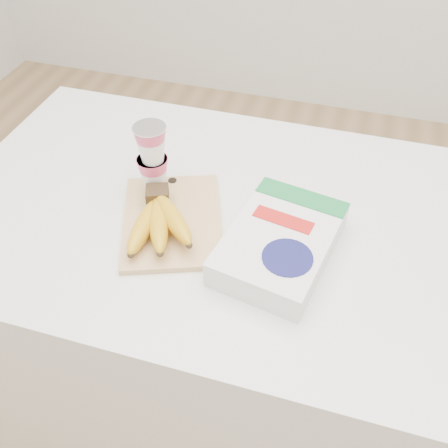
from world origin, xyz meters
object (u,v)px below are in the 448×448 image
object	(u,v)px
cutting_board	(173,220)
yogurt_stack	(152,157)
bananas	(159,220)
table	(210,322)
cereal_box	(280,243)

from	to	relation	value
cutting_board	yogurt_stack	world-z (taller)	yogurt_stack
cutting_board	yogurt_stack	bearing A→B (deg)	110.10
bananas	cutting_board	bearing A→B (deg)	70.64
table	bananas	bearing A→B (deg)	-123.03
cutting_board	cereal_box	distance (m)	0.24
bananas	yogurt_stack	distance (m)	0.15
table	cereal_box	bearing A→B (deg)	-25.89
bananas	table	bearing A→B (deg)	56.97
cereal_box	cutting_board	bearing A→B (deg)	-175.02
table	bananas	distance (m)	0.49
table	cutting_board	bearing A→B (deg)	-129.51
bananas	cereal_box	distance (m)	0.25
bananas	yogurt_stack	world-z (taller)	yogurt_stack
bananas	yogurt_stack	bearing A→B (deg)	115.28
cutting_board	yogurt_stack	distance (m)	0.14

